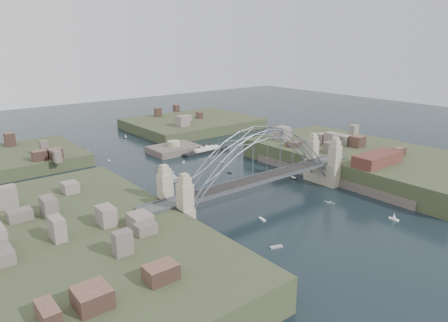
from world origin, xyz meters
TOP-DOWN VIEW (x-y plane):
  - ground at (0.00, 0.00)m, footprint 500.00×500.00m
  - bridge at (0.00, 0.00)m, footprint 84.00×13.80m
  - shore_west at (-57.32, 0.00)m, footprint 50.50×90.00m
  - shore_east at (57.32, 0.00)m, footprint 50.50×90.00m
  - headland_nw at (-55.00, 95.00)m, footprint 60.00×45.00m
  - headland_ne at (50.00, 110.00)m, footprint 70.00×55.00m
  - fort_island at (12.00, 70.00)m, footprint 22.00×16.00m
  - wharf_shed at (44.00, -14.00)m, footprint 20.00×8.00m
  - finger_pier at (39.00, -28.00)m, footprint 4.00×22.00m
  - naval_cruiser_near at (-7.69, 43.19)m, footprint 8.22×19.95m
  - naval_cruiser_far at (-25.69, 87.13)m, footprint 12.36×14.66m
  - ocean_liner at (23.43, 59.80)m, footprint 25.09×4.43m
  - aeroplane at (7.10, -21.83)m, footprint 1.81×3.27m
  - small_boat_a at (-17.94, 25.86)m, footprint 0.98×2.57m
  - small_boat_b at (12.21, 29.81)m, footprint 1.38×2.03m
  - small_boat_c at (-8.17, -9.93)m, footprint 1.35×2.78m
  - small_boat_d at (19.04, 42.74)m, footprint 1.13×2.45m
  - small_boat_e at (-29.70, 50.57)m, footprint 3.77×3.07m
  - small_boat_f at (5.96, 53.03)m, footprint 1.44×1.20m
  - small_boat_g at (21.88, -34.06)m, footprint 1.02×2.96m
  - small_boat_h at (-17.61, 75.69)m, footprint 1.12×2.01m
  - small_boat_i at (26.70, 9.24)m, footprint 1.29×2.78m
  - small_boat_j at (-17.00, -24.24)m, footprint 3.57×2.11m
  - small_boat_k at (7.20, 110.80)m, footprint 1.85×1.50m

SIDE VIEW (x-z plane):
  - fort_island at x=12.00m, z-range -5.04..4.36m
  - ground at x=0.00m, z-range 0.00..0.00m
  - small_boat_b at x=12.21m, z-range -0.08..0.38m
  - small_boat_c at x=-8.17m, z-range -0.08..0.38m
  - small_boat_d at x=19.04m, z-range -0.08..0.38m
  - small_boat_h at x=-17.61m, z-range -0.08..0.38m
  - small_boat_j at x=-17.00m, z-range -0.08..0.38m
  - small_boat_i at x=26.70m, z-range -0.43..1.00m
  - small_boat_a at x=-17.94m, z-range -0.43..1.00m
  - small_boat_f at x=5.96m, z-range -0.41..1.02m
  - headland_nw at x=-55.00m, z-range -4.00..5.00m
  - small_boat_e at x=-29.70m, z-range -0.54..1.83m
  - finger_pier at x=39.00m, z-range 0.00..1.40m
  - headland_ne at x=50.00m, z-range -4.00..5.50m
  - small_boat_g at x=21.88m, z-range -0.42..1.95m
  - naval_cruiser_far at x=-25.69m, z-range -1.96..3.74m
  - naval_cruiser_near at x=-7.69m, z-range -2.07..3.93m
  - ocean_liner at x=23.43m, z-range -2.11..4.02m
  - small_boat_k at x=7.20m, z-range -0.21..2.17m
  - shore_west at x=-57.32m, z-range -4.03..7.97m
  - shore_east at x=57.32m, z-range -4.03..7.97m
  - aeroplane at x=7.10m, z-range 5.07..5.55m
  - wharf_shed at x=44.00m, z-range 8.00..12.00m
  - bridge at x=0.00m, z-range 0.02..24.62m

